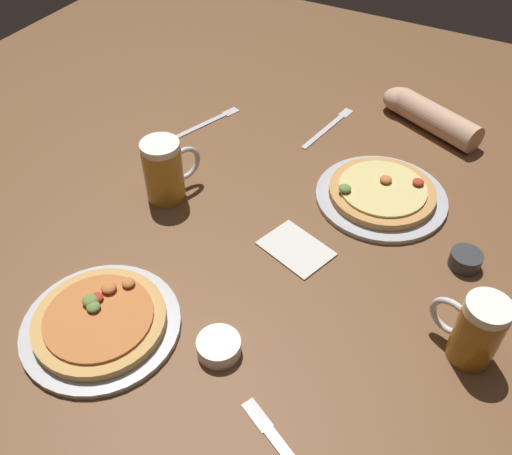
{
  "coord_description": "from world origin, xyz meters",
  "views": [
    {
      "loc": [
        0.41,
        -0.75,
        0.84
      ],
      "look_at": [
        0.0,
        0.0,
        0.02
      ],
      "focal_mm": 38.98,
      "sensor_mm": 36.0,
      "label": 1
    }
  ],
  "objects": [
    {
      "name": "fork_spare",
      "position": [
        -0.02,
        0.45,
        0.0
      ],
      "size": [
        0.06,
        0.23,
        0.01
      ],
      "color": "silver",
      "rests_on": "ground_plane"
    },
    {
      "name": "fork_left",
      "position": [
        -0.32,
        0.32,
        0.0
      ],
      "size": [
        0.09,
        0.21,
        0.01
      ],
      "color": "silver",
      "rests_on": "ground_plane"
    },
    {
      "name": "pizza_plate_near",
      "position": [
        -0.13,
        -0.35,
        0.02
      ],
      "size": [
        0.29,
        0.29,
        0.05
      ],
      "color": "#B2B2B7",
      "rests_on": "ground_plane"
    },
    {
      "name": "diner_arm",
      "position": [
        0.2,
        0.58,
        0.04
      ],
      "size": [
        0.29,
        0.17,
        0.07
      ],
      "color": "tan",
      "rests_on": "ground_plane"
    },
    {
      "name": "pizza_plate_far",
      "position": [
        0.2,
        0.24,
        0.02
      ],
      "size": [
        0.3,
        0.3,
        0.05
      ],
      "color": "#B2B2B7",
      "rests_on": "ground_plane"
    },
    {
      "name": "knife_right",
      "position": [
        0.27,
        -0.4,
        0.0
      ],
      "size": [
        0.2,
        0.11,
        0.01
      ],
      "color": "silver",
      "rests_on": "ground_plane"
    },
    {
      "name": "napkin_folded",
      "position": [
        0.1,
        -0.0,
        0.0
      ],
      "size": [
        0.17,
        0.14,
        0.01
      ],
      "primitive_type": "cube",
      "rotation": [
        0.0,
        0.0,
        -0.32
      ],
      "color": "silver",
      "rests_on": "ground_plane"
    },
    {
      "name": "ramekin_sauce",
      "position": [
        0.08,
        -0.29,
        0.02
      ],
      "size": [
        0.08,
        0.08,
        0.03
      ],
      "primitive_type": "cylinder",
      "color": "silver",
      "rests_on": "ground_plane"
    },
    {
      "name": "ramekin_butter",
      "position": [
        0.42,
        0.12,
        0.02
      ],
      "size": [
        0.06,
        0.06,
        0.03
      ],
      "primitive_type": "cylinder",
      "color": "#333338",
      "rests_on": "ground_plane"
    },
    {
      "name": "ground_plane",
      "position": [
        0.0,
        0.0,
        -0.01
      ],
      "size": [
        2.4,
        2.4,
        0.03
      ],
      "primitive_type": "cube",
      "color": "brown"
    },
    {
      "name": "beer_mug_amber",
      "position": [
        -0.24,
        0.02,
        0.07
      ],
      "size": [
        0.09,
        0.14,
        0.15
      ],
      "color": "#B27A23",
      "rests_on": "ground_plane"
    },
    {
      "name": "beer_mug_dark",
      "position": [
        0.47,
        -0.09,
        0.07
      ],
      "size": [
        0.13,
        0.08,
        0.14
      ],
      "color": "#9E6619",
      "rests_on": "ground_plane"
    }
  ]
}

